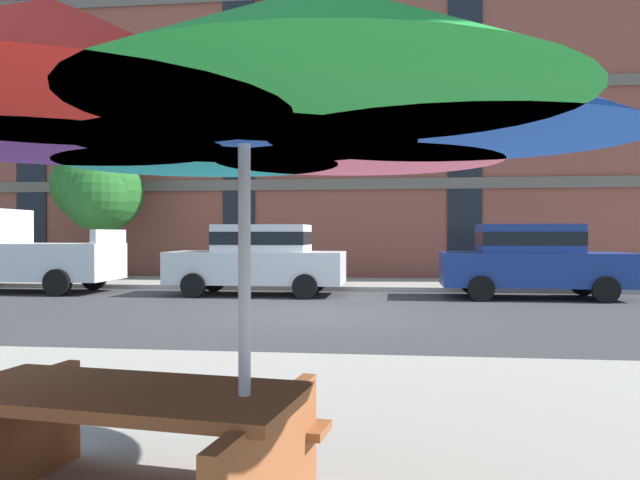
# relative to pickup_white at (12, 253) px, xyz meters

# --- Properties ---
(ground_plane) EXTENTS (120.00, 120.00, 0.00)m
(ground_plane) POSITION_rel_pickup_white_xyz_m (8.59, -3.70, -1.03)
(ground_plane) COLOR #38383A
(sidewalk_far) EXTENTS (56.00, 3.60, 0.12)m
(sidewalk_far) POSITION_rel_pickup_white_xyz_m (8.59, 3.10, -0.97)
(sidewalk_far) COLOR #9E998E
(sidewalk_far) RESTS_ON ground
(apartment_building) EXTENTS (45.05, 12.08, 19.20)m
(apartment_building) POSITION_rel_pickup_white_xyz_m (8.59, 11.29, 8.57)
(apartment_building) COLOR #934C3D
(apartment_building) RESTS_ON ground
(pickup_white) EXTENTS (5.10, 2.12, 2.20)m
(pickup_white) POSITION_rel_pickup_white_xyz_m (0.00, 0.00, 0.00)
(pickup_white) COLOR silver
(pickup_white) RESTS_ON ground
(sedan_white) EXTENTS (4.40, 1.98, 1.78)m
(sedan_white) POSITION_rel_pickup_white_xyz_m (6.69, -0.00, -0.08)
(sedan_white) COLOR silver
(sedan_white) RESTS_ON ground
(sedan_blue) EXTENTS (4.40, 1.98, 1.78)m
(sedan_blue) POSITION_rel_pickup_white_xyz_m (13.39, -0.00, -0.08)
(sedan_blue) COLOR navy
(sedan_blue) RESTS_ON ground
(street_tree_left) EXTENTS (2.86, 2.92, 4.52)m
(street_tree_left) POSITION_rel_pickup_white_xyz_m (0.74, 3.33, 1.99)
(street_tree_left) COLOR brown
(street_tree_left) RESTS_ON ground
(patio_umbrella) EXTENTS (3.69, 3.43, 2.46)m
(patio_umbrella) POSITION_rel_pickup_white_xyz_m (9.44, -12.70, 1.16)
(patio_umbrella) COLOR silver
(patio_umbrella) RESTS_ON ground
(picnic_table) EXTENTS (1.99, 1.75, 0.77)m
(picnic_table) POSITION_rel_pickup_white_xyz_m (8.80, -12.65, -0.54)
(picnic_table) COLOR brown
(picnic_table) RESTS_ON ground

